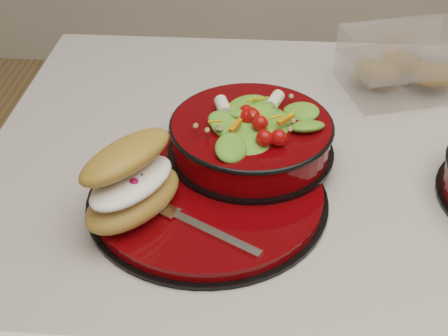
# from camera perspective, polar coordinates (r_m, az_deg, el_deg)

# --- Properties ---
(dinner_plate) EXTENTS (0.31, 0.31, 0.02)m
(dinner_plate) POSITION_cam_1_polar(r_m,az_deg,el_deg) (0.81, -1.46, -2.51)
(dinner_plate) COLOR black
(dinner_plate) RESTS_ON island_counter
(salad_bowl) EXTENTS (0.23, 0.23, 0.10)m
(salad_bowl) POSITION_cam_1_polar(r_m,az_deg,el_deg) (0.85, 2.51, 3.39)
(salad_bowl) COLOR black
(salad_bowl) RESTS_ON dinner_plate
(croissant) EXTENTS (0.14, 0.18, 0.09)m
(croissant) POSITION_cam_1_polar(r_m,az_deg,el_deg) (0.75, -8.34, -1.19)
(croissant) COLOR #B87D38
(croissant) RESTS_ON dinner_plate
(fork) EXTENTS (0.14, 0.09, 0.00)m
(fork) POSITION_cam_1_polar(r_m,az_deg,el_deg) (0.74, -2.25, -5.32)
(fork) COLOR silver
(fork) RESTS_ON dinner_plate
(pastry_box) EXTENTS (0.23, 0.19, 0.09)m
(pastry_box) POSITION_cam_1_polar(r_m,az_deg,el_deg) (1.08, 16.31, 9.15)
(pastry_box) COLOR white
(pastry_box) RESTS_ON island_counter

